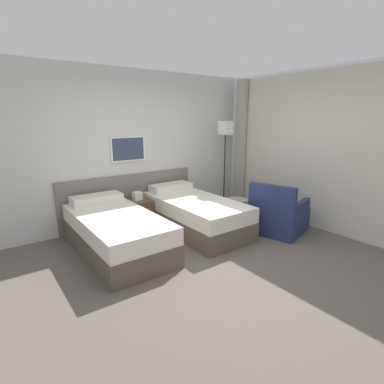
# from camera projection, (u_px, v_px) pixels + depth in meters

# --- Properties ---
(ground_plane) EXTENTS (16.00, 16.00, 0.00)m
(ground_plane) POSITION_uv_depth(u_px,v_px,m) (217.00, 261.00, 4.05)
(ground_plane) COLOR #5B544C
(wall_headboard) EXTENTS (10.00, 0.10, 2.70)m
(wall_headboard) POSITION_uv_depth(u_px,v_px,m) (139.00, 151.00, 5.41)
(wall_headboard) COLOR silver
(wall_headboard) RESTS_ON ground_plane
(wall_window) EXTENTS (0.21, 4.63, 2.70)m
(wall_window) POSITION_uv_depth(u_px,v_px,m) (325.00, 151.00, 4.98)
(wall_window) COLOR white
(wall_window) RESTS_ON ground_plane
(bed_near_door) EXTENTS (0.98, 1.99, 0.68)m
(bed_near_door) POSITION_uv_depth(u_px,v_px,m) (116.00, 232.00, 4.30)
(bed_near_door) COLOR brown
(bed_near_door) RESTS_ON ground_plane
(bed_near_window) EXTENTS (0.98, 1.99, 0.68)m
(bed_near_window) POSITION_uv_depth(u_px,v_px,m) (194.00, 214.00, 5.11)
(bed_near_window) COLOR brown
(bed_near_window) RESTS_ON ground_plane
(nightstand) EXTENTS (0.43, 0.44, 0.63)m
(nightstand) POSITION_uv_depth(u_px,v_px,m) (138.00, 213.00, 5.27)
(nightstand) COLOR brown
(nightstand) RESTS_ON ground_plane
(floor_lamp) EXTENTS (0.24, 0.24, 1.81)m
(floor_lamp) POSITION_uv_depth(u_px,v_px,m) (225.00, 137.00, 5.99)
(floor_lamp) COLOR black
(floor_lamp) RESTS_ON ground_plane
(side_table) EXTENTS (0.40, 0.40, 0.49)m
(side_table) POSITION_uv_depth(u_px,v_px,m) (237.00, 208.00, 5.28)
(side_table) COLOR gray
(side_table) RESTS_ON ground_plane
(armchair) EXTENTS (0.98, 0.95, 0.87)m
(armchair) POSITION_uv_depth(u_px,v_px,m) (278.00, 217.00, 5.01)
(armchair) COLOR navy
(armchair) RESTS_ON ground_plane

